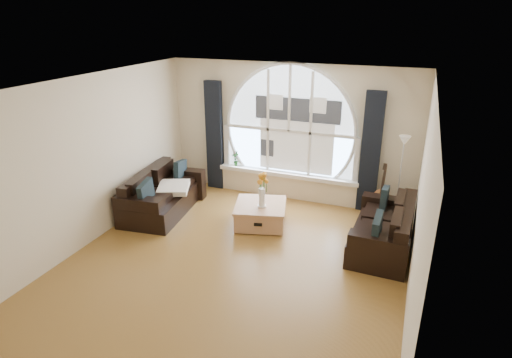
{
  "coord_description": "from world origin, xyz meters",
  "views": [
    {
      "loc": [
        2.31,
        -5.1,
        3.6
      ],
      "look_at": [
        0.0,
        0.9,
        1.05
      ],
      "focal_mm": 29.86,
      "sensor_mm": 36.0,
      "label": 1
    }
  ],
  "objects_px": {
    "sofa_left": "(163,192)",
    "coffee_chest": "(260,213)",
    "floor_lamp": "(399,179)",
    "potted_plant": "(235,158)",
    "sofa_right": "(383,226)",
    "guitar": "(383,189)",
    "vase_flowers": "(262,186)"
  },
  "relations": [
    {
      "from": "sofa_left",
      "to": "coffee_chest",
      "type": "relative_size",
      "value": 2.0
    },
    {
      "from": "floor_lamp",
      "to": "potted_plant",
      "type": "xyz_separation_m",
      "value": [
        -3.31,
        0.26,
        -0.09
      ]
    },
    {
      "from": "coffee_chest",
      "to": "sofa_right",
      "type": "bearing_deg",
      "value": -16.98
    },
    {
      "from": "sofa_right",
      "to": "floor_lamp",
      "type": "xyz_separation_m",
      "value": [
        0.14,
        1.13,
        0.4
      ]
    },
    {
      "from": "sofa_left",
      "to": "sofa_right",
      "type": "distance_m",
      "value": 4.02
    },
    {
      "from": "potted_plant",
      "to": "sofa_right",
      "type": "bearing_deg",
      "value": -23.64
    },
    {
      "from": "sofa_right",
      "to": "guitar",
      "type": "xyz_separation_m",
      "value": [
        -0.14,
        1.25,
        0.13
      ]
    },
    {
      "from": "floor_lamp",
      "to": "vase_flowers",
      "type": "bearing_deg",
      "value": -152.48
    },
    {
      "from": "sofa_right",
      "to": "potted_plant",
      "type": "relative_size",
      "value": 5.51
    },
    {
      "from": "sofa_left",
      "to": "vase_flowers",
      "type": "distance_m",
      "value": 2.0
    },
    {
      "from": "sofa_right",
      "to": "vase_flowers",
      "type": "xyz_separation_m",
      "value": [
        -2.06,
        -0.02,
        0.38
      ]
    },
    {
      "from": "coffee_chest",
      "to": "guitar",
      "type": "height_order",
      "value": "guitar"
    },
    {
      "from": "sofa_left",
      "to": "vase_flowers",
      "type": "bearing_deg",
      "value": -4.07
    },
    {
      "from": "sofa_right",
      "to": "guitar",
      "type": "distance_m",
      "value": 1.27
    },
    {
      "from": "coffee_chest",
      "to": "vase_flowers",
      "type": "relative_size",
      "value": 1.26
    },
    {
      "from": "guitar",
      "to": "vase_flowers",
      "type": "bearing_deg",
      "value": -136.49
    },
    {
      "from": "sofa_left",
      "to": "potted_plant",
      "type": "distance_m",
      "value": 1.75
    },
    {
      "from": "sofa_right",
      "to": "coffee_chest",
      "type": "height_order",
      "value": "sofa_right"
    },
    {
      "from": "floor_lamp",
      "to": "guitar",
      "type": "distance_m",
      "value": 0.4
    },
    {
      "from": "vase_flowers",
      "to": "potted_plant",
      "type": "bearing_deg",
      "value": 128.42
    },
    {
      "from": "coffee_chest",
      "to": "guitar",
      "type": "bearing_deg",
      "value": 15.85
    },
    {
      "from": "guitar",
      "to": "potted_plant",
      "type": "height_order",
      "value": "guitar"
    },
    {
      "from": "guitar",
      "to": "floor_lamp",
      "type": "bearing_deg",
      "value": -14.73
    },
    {
      "from": "sofa_right",
      "to": "coffee_chest",
      "type": "xyz_separation_m",
      "value": [
        -2.11,
        0.07,
        -0.18
      ]
    },
    {
      "from": "sofa_left",
      "to": "sofa_right",
      "type": "xyz_separation_m",
      "value": [
        4.02,
        0.11,
        0.0
      ]
    },
    {
      "from": "sofa_left",
      "to": "floor_lamp",
      "type": "xyz_separation_m",
      "value": [
        4.15,
        1.24,
        0.4
      ]
    },
    {
      "from": "sofa_left",
      "to": "coffee_chest",
      "type": "height_order",
      "value": "sofa_left"
    },
    {
      "from": "floor_lamp",
      "to": "potted_plant",
      "type": "distance_m",
      "value": 3.32
    },
    {
      "from": "vase_flowers",
      "to": "guitar",
      "type": "height_order",
      "value": "vase_flowers"
    },
    {
      "from": "coffee_chest",
      "to": "guitar",
      "type": "relative_size",
      "value": 0.84
    },
    {
      "from": "sofa_left",
      "to": "guitar",
      "type": "height_order",
      "value": "guitar"
    },
    {
      "from": "coffee_chest",
      "to": "guitar",
      "type": "xyz_separation_m",
      "value": [
        1.98,
        1.19,
        0.31
      ]
    }
  ]
}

